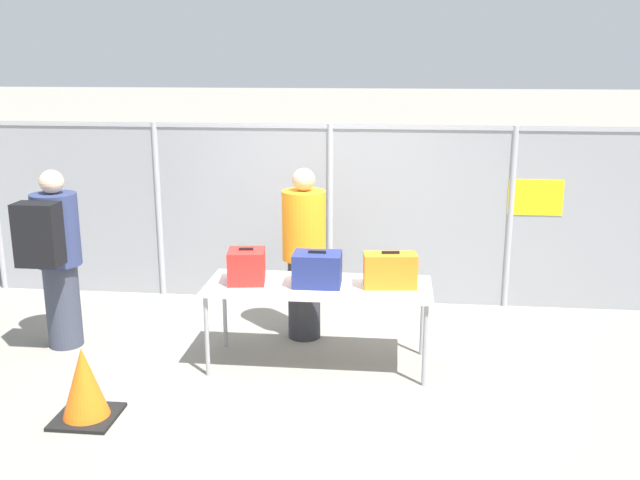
{
  "coord_description": "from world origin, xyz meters",
  "views": [
    {
      "loc": [
        0.75,
        -6.05,
        2.8
      ],
      "look_at": [
        0.02,
        0.69,
        1.05
      ],
      "focal_mm": 40.0,
      "sensor_mm": 36.0,
      "label": 1
    }
  ],
  "objects_px": {
    "traffic_cone": "(84,386)",
    "suitcase_red": "(247,266)",
    "security_worker_near": "(304,252)",
    "utility_trailer": "(479,236)",
    "traveler_hooded": "(55,253)",
    "suitcase_navy": "(317,269)",
    "inspection_table": "(318,291)",
    "suitcase_orange": "(390,270)"
  },
  "relations": [
    {
      "from": "inspection_table",
      "to": "suitcase_navy",
      "type": "relative_size",
      "value": 4.73
    },
    {
      "from": "traveler_hooded",
      "to": "utility_trailer",
      "type": "relative_size",
      "value": 0.43
    },
    {
      "from": "suitcase_navy",
      "to": "utility_trailer",
      "type": "xyz_separation_m",
      "value": [
        1.85,
        3.66,
        -0.55
      ]
    },
    {
      "from": "suitcase_navy",
      "to": "suitcase_red",
      "type": "bearing_deg",
      "value": 177.99
    },
    {
      "from": "suitcase_navy",
      "to": "suitcase_orange",
      "type": "xyz_separation_m",
      "value": [
        0.66,
        0.03,
        0.0
      ]
    },
    {
      "from": "traffic_cone",
      "to": "security_worker_near",
      "type": "bearing_deg",
      "value": 51.58
    },
    {
      "from": "inspection_table",
      "to": "traffic_cone",
      "type": "height_order",
      "value": "inspection_table"
    },
    {
      "from": "suitcase_orange",
      "to": "utility_trailer",
      "type": "relative_size",
      "value": 0.12
    },
    {
      "from": "inspection_table",
      "to": "suitcase_orange",
      "type": "distance_m",
      "value": 0.68
    },
    {
      "from": "inspection_table",
      "to": "utility_trailer",
      "type": "relative_size",
      "value": 0.5
    },
    {
      "from": "traveler_hooded",
      "to": "suitcase_red",
      "type": "bearing_deg",
      "value": -24.71
    },
    {
      "from": "suitcase_red",
      "to": "traffic_cone",
      "type": "height_order",
      "value": "suitcase_red"
    },
    {
      "from": "suitcase_navy",
      "to": "suitcase_orange",
      "type": "relative_size",
      "value": 0.88
    },
    {
      "from": "inspection_table",
      "to": "traveler_hooded",
      "type": "relative_size",
      "value": 1.16
    },
    {
      "from": "inspection_table",
      "to": "suitcase_red",
      "type": "height_order",
      "value": "suitcase_red"
    },
    {
      "from": "utility_trailer",
      "to": "traffic_cone",
      "type": "bearing_deg",
      "value": -126.21
    },
    {
      "from": "suitcase_navy",
      "to": "security_worker_near",
      "type": "bearing_deg",
      "value": 107.02
    },
    {
      "from": "traffic_cone",
      "to": "suitcase_red",
      "type": "bearing_deg",
      "value": 49.29
    },
    {
      "from": "suitcase_red",
      "to": "traffic_cone",
      "type": "xyz_separation_m",
      "value": [
        -1.06,
        -1.23,
        -0.65
      ]
    },
    {
      "from": "suitcase_red",
      "to": "security_worker_near",
      "type": "height_order",
      "value": "security_worker_near"
    },
    {
      "from": "suitcase_orange",
      "to": "utility_trailer",
      "type": "xyz_separation_m",
      "value": [
        1.19,
        3.63,
        -0.56
      ]
    },
    {
      "from": "inspection_table",
      "to": "security_worker_near",
      "type": "height_order",
      "value": "security_worker_near"
    },
    {
      "from": "suitcase_red",
      "to": "traveler_hooded",
      "type": "xyz_separation_m",
      "value": [
        -1.9,
        0.12,
        0.04
      ]
    },
    {
      "from": "traveler_hooded",
      "to": "traffic_cone",
      "type": "bearing_deg",
      "value": -79.33
    },
    {
      "from": "security_worker_near",
      "to": "traffic_cone",
      "type": "xyz_separation_m",
      "value": [
        -1.5,
        -1.9,
        -0.62
      ]
    },
    {
      "from": "inspection_table",
      "to": "suitcase_navy",
      "type": "height_order",
      "value": "suitcase_navy"
    },
    {
      "from": "suitcase_red",
      "to": "utility_trailer",
      "type": "height_order",
      "value": "suitcase_red"
    },
    {
      "from": "suitcase_orange",
      "to": "suitcase_red",
      "type": "bearing_deg",
      "value": -179.72
    },
    {
      "from": "traveler_hooded",
      "to": "traffic_cone",
      "type": "height_order",
      "value": "traveler_hooded"
    },
    {
      "from": "suitcase_navy",
      "to": "traffic_cone",
      "type": "xyz_separation_m",
      "value": [
        -1.71,
        -1.21,
        -0.65
      ]
    },
    {
      "from": "suitcase_orange",
      "to": "security_worker_near",
      "type": "xyz_separation_m",
      "value": [
        -0.87,
        0.66,
        -0.03
      ]
    },
    {
      "from": "utility_trailer",
      "to": "traveler_hooded",
      "type": "bearing_deg",
      "value": -141.39
    },
    {
      "from": "inspection_table",
      "to": "utility_trailer",
      "type": "height_order",
      "value": "inspection_table"
    },
    {
      "from": "suitcase_red",
      "to": "suitcase_orange",
      "type": "distance_m",
      "value": 1.31
    },
    {
      "from": "traffic_cone",
      "to": "traveler_hooded",
      "type": "bearing_deg",
      "value": 121.71
    },
    {
      "from": "suitcase_navy",
      "to": "traffic_cone",
      "type": "height_order",
      "value": "suitcase_navy"
    },
    {
      "from": "traveler_hooded",
      "to": "inspection_table",
      "type": "bearing_deg",
      "value": -23.96
    },
    {
      "from": "suitcase_red",
      "to": "traffic_cone",
      "type": "bearing_deg",
      "value": -130.71
    },
    {
      "from": "suitcase_orange",
      "to": "security_worker_near",
      "type": "height_order",
      "value": "security_worker_near"
    },
    {
      "from": "suitcase_navy",
      "to": "traffic_cone",
      "type": "relative_size",
      "value": 0.72
    },
    {
      "from": "suitcase_red",
      "to": "suitcase_navy",
      "type": "height_order",
      "value": "suitcase_red"
    },
    {
      "from": "utility_trailer",
      "to": "traffic_cone",
      "type": "xyz_separation_m",
      "value": [
        -3.56,
        -4.87,
        -0.1
      ]
    }
  ]
}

